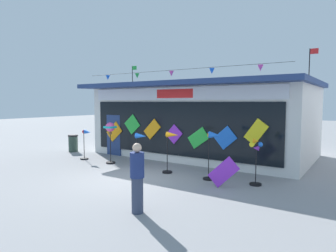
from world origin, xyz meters
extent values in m
plane|color=gray|center=(0.00, 0.00, 0.00)|extent=(80.00, 80.00, 0.00)
cube|color=silver|center=(-0.12, 5.87, 1.66)|extent=(10.03, 5.51, 3.31)
cube|color=navy|center=(-0.12, 5.42, 3.41)|extent=(10.43, 6.42, 0.20)
cube|color=silver|center=(-0.12, 3.08, 3.00)|extent=(9.23, 0.08, 0.53)
cube|color=red|center=(-0.12, 3.05, 3.00)|extent=(1.81, 0.04, 0.37)
cube|color=black|center=(-0.12, 3.09, 1.50)|extent=(9.03, 0.06, 2.30)
cube|color=navy|center=(-3.73, 3.08, 1.00)|extent=(0.90, 0.07, 2.00)
cube|color=orange|center=(-3.64, 3.03, 1.18)|extent=(1.06, 0.03, 1.03)
cube|color=green|center=(-2.47, 3.03, 1.59)|extent=(0.97, 0.03, 0.96)
cube|color=orange|center=(-1.29, 3.03, 1.42)|extent=(0.96, 0.03, 0.95)
cube|color=purple|center=(-0.12, 3.03, 1.27)|extent=(0.86, 0.03, 0.86)
cube|color=green|center=(1.06, 3.03, 1.18)|extent=(1.00, 0.03, 0.93)
cube|color=blue|center=(2.23, 3.03, 1.27)|extent=(0.96, 0.03, 0.94)
cube|color=yellow|center=(3.41, 3.03, 1.56)|extent=(0.91, 0.03, 0.99)
cylinder|color=black|center=(-0.12, 2.82, 3.96)|extent=(9.63, 0.01, 0.01)
cone|color=blue|center=(-3.81, 2.82, 3.82)|extent=(0.20, 0.20, 0.22)
cone|color=green|center=(-1.96, 2.82, 3.82)|extent=(0.20, 0.20, 0.22)
cone|color=#EA4CA3|center=(-0.12, 2.82, 3.82)|extent=(0.20, 0.20, 0.22)
cone|color=blue|center=(1.73, 2.82, 3.82)|extent=(0.20, 0.20, 0.22)
cone|color=#EA4CA3|center=(3.57, 2.82, 3.82)|extent=(0.20, 0.20, 0.22)
cylinder|color=black|center=(-4.88, 5.87, 4.13)|extent=(0.04, 0.04, 1.24)
cube|color=green|center=(-4.72, 5.87, 4.63)|extent=(0.32, 0.02, 0.22)
cylinder|color=black|center=(4.65, 5.87, 4.17)|extent=(0.04, 0.04, 1.31)
cube|color=red|center=(4.81, 5.87, 4.70)|extent=(0.32, 0.02, 0.22)
cylinder|color=black|center=(-4.06, 1.49, 0.03)|extent=(0.37, 0.37, 0.06)
cylinder|color=black|center=(-4.06, 1.49, 0.64)|extent=(0.03, 0.03, 1.29)
cone|color=blue|center=(-3.79, 1.49, 1.29)|extent=(0.58, 0.33, 0.20)
cylinder|color=red|center=(-4.06, 1.49, 1.29)|extent=(0.03, 0.16, 0.16)
cylinder|color=black|center=(-2.39, 1.50, 0.03)|extent=(0.40, 0.40, 0.06)
cylinder|color=black|center=(-2.39, 1.50, 0.69)|extent=(0.03, 0.03, 1.37)
sphere|color=#EA4CA3|center=(-2.39, 1.50, 1.57)|extent=(0.40, 0.40, 0.40)
cube|color=#19B7BC|center=(-2.39, 1.50, 1.57)|extent=(0.41, 0.41, 0.09)
cube|color=brown|center=(-2.39, 1.50, 1.31)|extent=(0.10, 0.10, 0.10)
cylinder|color=black|center=(-0.97, 1.56, 0.03)|extent=(0.28, 0.28, 0.06)
cylinder|color=black|center=(-0.97, 1.56, 0.65)|extent=(0.03, 0.03, 1.29)
cone|color=blue|center=(-0.73, 1.56, 1.29)|extent=(0.50, 0.26, 0.22)
cylinder|color=orange|center=(-0.97, 1.56, 1.29)|extent=(0.03, 0.16, 0.16)
cylinder|color=black|center=(0.60, 1.44, 0.03)|extent=(0.38, 0.38, 0.06)
cylinder|color=black|center=(0.60, 1.44, 0.72)|extent=(0.03, 0.03, 1.45)
cone|color=orange|center=(0.84, 1.44, 1.45)|extent=(0.49, 0.24, 0.21)
cylinder|color=orange|center=(0.60, 1.44, 1.45)|extent=(0.03, 0.16, 0.16)
cylinder|color=black|center=(2.31, 1.43, 0.03)|extent=(0.38, 0.38, 0.06)
cylinder|color=black|center=(2.31, 1.43, 0.77)|extent=(0.03, 0.03, 1.54)
cone|color=blue|center=(2.54, 1.43, 1.54)|extent=(0.50, 0.32, 0.23)
cylinder|color=orange|center=(2.31, 1.43, 1.54)|extent=(0.03, 0.16, 0.16)
cylinder|color=black|center=(3.86, 1.65, 0.03)|extent=(0.37, 0.37, 0.06)
cylinder|color=black|center=(3.86, 1.65, 0.66)|extent=(0.03, 0.03, 1.31)
cylinder|color=black|center=(3.86, 1.61, 1.31)|extent=(0.06, 0.04, 0.06)
cone|color=blue|center=(3.97, 1.61, 1.31)|extent=(0.16, 0.17, 0.16)
cone|color=orange|center=(3.86, 1.61, 1.42)|extent=(0.17, 0.16, 0.16)
cone|color=yellow|center=(3.75, 1.61, 1.31)|extent=(0.16, 0.17, 0.16)
cone|color=purple|center=(3.86, 1.61, 1.20)|extent=(0.17, 0.16, 0.16)
cylinder|color=#333D56|center=(2.27, -2.27, 0.43)|extent=(0.28, 0.28, 0.86)
cylinder|color=navy|center=(2.27, -2.27, 1.16)|extent=(0.34, 0.34, 0.60)
sphere|color=beige|center=(2.27, -2.27, 1.57)|extent=(0.22, 0.22, 0.22)
cylinder|color=#2D4238|center=(-6.22, 2.57, 0.41)|extent=(0.48, 0.48, 0.83)
cylinder|color=black|center=(-6.22, 2.57, 0.87)|extent=(0.52, 0.52, 0.08)
cube|color=purple|center=(3.13, 0.81, 0.49)|extent=(0.99, 0.22, 0.99)
camera|label=1|loc=(6.73, -7.59, 2.64)|focal=31.75mm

